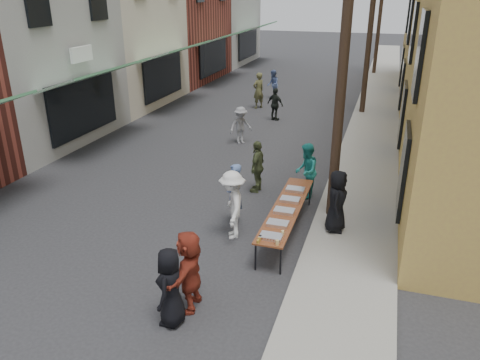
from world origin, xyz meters
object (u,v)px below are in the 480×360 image
Objects in this scene: utility_pole_near at (344,52)px; guest_front_a at (171,287)px; server at (337,201)px; serving_table at (287,209)px; utility_pole_far at (381,9)px; catering_tray_sausage at (271,237)px; utility_pole_mid at (371,20)px; guest_front_c at (306,171)px.

guest_front_a is (-2.31, -5.39, -3.71)m from utility_pole_near.
utility_pole_near is 5.47× the size of server.
serving_table is 4.27m from guest_front_a.
catering_tray_sausage is (-0.99, -26.97, -3.71)m from utility_pole_far.
serving_table is at bearing -94.25° from utility_pole_mid.
server reaches higher than guest_front_a.
serving_table is at bearing 158.49° from guest_front_a.
utility_pole_far is 5.29× the size of guest_front_c.
catering_tray_sausage is 0.29× the size of guest_front_c.
catering_tray_sausage is (-0.99, -14.97, -3.71)m from utility_pole_mid.
catering_tray_sausage is at bearing -7.18° from guest_front_c.
serving_table is at bearing 90.00° from catering_tray_sausage.
guest_front_c is (0.06, 4.05, 0.06)m from catering_tray_sausage.
guest_front_a is (-2.31, -29.39, -3.71)m from utility_pole_far.
utility_pole_far is (0.00, 24.00, 0.00)m from utility_pole_near.
utility_pole_mid is at bearing 168.81° from guest_front_c.
utility_pole_near is at bearing 53.22° from serving_table.
serving_table is 1.65m from catering_tray_sausage.
catering_tray_sausage is at bearing 147.80° from guest_front_a.
utility_pole_mid reaches higher than catering_tray_sausage.
serving_table is at bearing -7.77° from guest_front_c.
catering_tray_sausage is at bearing -93.78° from utility_pole_mid.
utility_pole_near is 12.00m from utility_pole_mid.
catering_tray_sausage is at bearing -90.00° from serving_table.
utility_pole_mid reaches higher than guest_front_c.
utility_pole_far reaches higher than catering_tray_sausage.
guest_front_a is at bearing -118.72° from catering_tray_sausage.
server reaches higher than guest_front_c.
serving_table is at bearing -92.24° from utility_pole_far.
server is at bearing -76.86° from utility_pole_near.
utility_pole_far is 25.62m from serving_table.
utility_pole_near is 1.00× the size of utility_pole_mid.
utility_pole_mid is 13.89m from serving_table.
utility_pole_far is 23.23m from guest_front_c.
server is (0.22, -12.93, -3.58)m from utility_pole_mid.
guest_front_a is (-2.31, -17.39, -3.71)m from utility_pole_mid.
utility_pole_far reaches higher than guest_front_a.
guest_front_c reaches higher than catering_tray_sausage.
utility_pole_mid is 2.25× the size of serving_table.
serving_table is (-0.99, -1.32, -3.79)m from utility_pole_near.
utility_pole_far is (0.00, 12.00, 0.00)m from utility_pole_mid.
guest_front_c is at bearing 29.54° from server.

